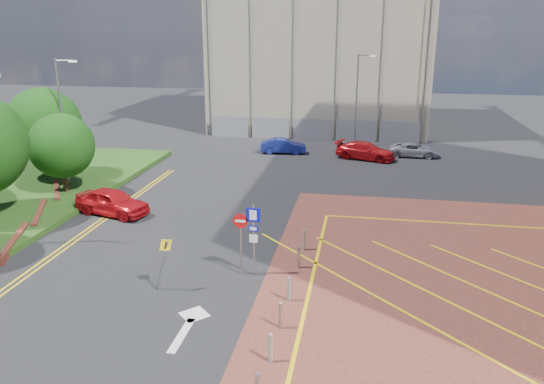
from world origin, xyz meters
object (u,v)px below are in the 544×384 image
(warning_sign, at_px, (163,258))
(car_silver_back, at_px, (414,150))
(tree_d, at_px, (44,125))
(car_blue_back, at_px, (283,146))
(car_red_back, at_px, (365,151))
(lamp_left_far, at_px, (63,117))
(lamp_back, at_px, (357,97))
(sign_cluster, at_px, (249,232))
(car_red_left, at_px, (112,202))
(tree_c, at_px, (61,146))

(warning_sign, height_order, car_silver_back, warning_sign)
(tree_d, bearing_deg, car_blue_back, 36.78)
(warning_sign, distance_m, car_red_back, 25.28)
(lamp_left_far, xyz_separation_m, car_silver_back, (23.31, 12.70, -4.10))
(lamp_left_far, xyz_separation_m, lamp_back, (18.50, 16.00, -0.30))
(sign_cluster, height_order, car_silver_back, sign_cluster)
(tree_d, relative_size, car_red_left, 1.39)
(warning_sign, bearing_deg, lamp_left_far, 131.95)
(car_red_left, distance_m, car_silver_back, 25.05)
(sign_cluster, relative_size, car_red_left, 0.73)
(car_red_back, bearing_deg, car_blue_back, 99.44)
(car_blue_back, bearing_deg, lamp_back, -61.79)
(tree_d, distance_m, sign_cluster, 20.74)
(lamp_back, relative_size, sign_cluster, 2.50)
(lamp_back, height_order, car_blue_back, lamp_back)
(tree_c, relative_size, car_blue_back, 1.29)
(warning_sign, bearing_deg, sign_cluster, 33.16)
(lamp_left_far, bearing_deg, warning_sign, -48.05)
(lamp_left_far, bearing_deg, tree_d, 154.32)
(car_red_back, bearing_deg, car_silver_back, -49.91)
(warning_sign, relative_size, car_red_left, 0.51)
(car_red_back, bearing_deg, warning_sign, 179.34)
(tree_c, relative_size, lamp_left_far, 0.61)
(tree_c, height_order, lamp_left_far, lamp_left_far)
(lamp_left_far, relative_size, car_silver_back, 1.99)
(sign_cluster, distance_m, car_blue_back, 23.13)
(car_red_back, bearing_deg, car_red_left, 155.77)
(tree_c, bearing_deg, car_red_back, 35.22)
(car_red_left, distance_m, car_blue_back, 18.28)
(sign_cluster, bearing_deg, tree_d, 144.42)
(tree_c, xyz_separation_m, tree_d, (-3.00, 3.00, 0.68))
(sign_cluster, height_order, car_blue_back, sign_cluster)
(sign_cluster, height_order, car_red_back, sign_cluster)
(tree_c, bearing_deg, car_red_left, -32.13)
(car_silver_back, bearing_deg, car_red_back, 113.83)
(car_blue_back, distance_m, car_silver_back, 10.73)
(tree_c, distance_m, warning_sign, 15.49)
(warning_sign, bearing_deg, car_blue_back, 87.89)
(lamp_left_far, relative_size, warning_sign, 3.56)
(lamp_left_far, distance_m, car_silver_back, 26.86)
(sign_cluster, distance_m, car_red_back, 22.60)
(tree_c, bearing_deg, lamp_left_far, 114.71)
(car_red_left, bearing_deg, tree_d, 67.10)
(warning_sign, relative_size, car_silver_back, 0.56)
(lamp_left_far, height_order, sign_cluster, lamp_left_far)
(warning_sign, bearing_deg, tree_d, 134.51)
(lamp_back, bearing_deg, lamp_left_far, -139.14)
(car_blue_back, xyz_separation_m, car_red_back, (6.81, -0.92, 0.06))
(car_red_left, height_order, car_blue_back, car_red_left)
(car_red_left, height_order, car_red_back, car_red_left)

